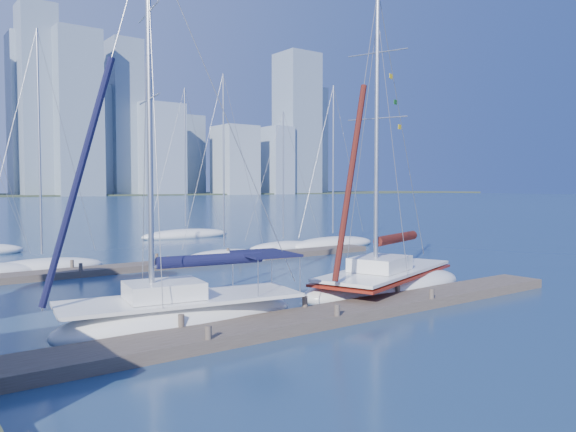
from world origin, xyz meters
TOP-DOWN VIEW (x-y plane):
  - ground at (0.00, 0.00)m, footprint 700.00×700.00m
  - near_dock at (0.00, 0.00)m, footprint 26.00×2.00m
  - far_dock at (2.00, 16.00)m, footprint 30.00×1.80m
  - sailboat_navy at (-4.30, 2.29)m, footprint 9.20×4.20m
  - sailboat_maroon at (5.88, 2.43)m, footprint 9.95×6.08m
  - bg_boat_1 at (-5.18, 18.54)m, footprint 7.24×4.07m
  - bg_boat_3 at (5.93, 17.18)m, footprint 6.01×2.82m
  - bg_boat_4 at (12.41, 19.41)m, footprint 6.41×3.60m
  - bg_boat_5 at (16.84, 18.71)m, footprint 8.50×3.89m
  - bg_boat_7 at (11.09, 33.44)m, footprint 9.23×4.95m

SIDE VIEW (x-z plane):
  - ground at x=0.00m, z-range 0.00..0.00m
  - far_dock at x=2.00m, z-range 0.00..0.36m
  - near_dock at x=0.00m, z-range 0.00..0.40m
  - bg_boat_4 at x=12.41m, z-range -5.19..5.65m
  - bg_boat_3 at x=5.93m, z-range -6.04..6.55m
  - bg_boat_5 at x=16.84m, z-range -6.35..6.92m
  - bg_boat_7 at x=11.09m, z-range -6.99..7.56m
  - bg_boat_1 at x=-5.18m, z-range -6.73..7.30m
  - sailboat_maroon at x=5.88m, z-range -5.97..7.98m
  - sailboat_navy at x=-4.30m, z-range -5.88..7.97m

